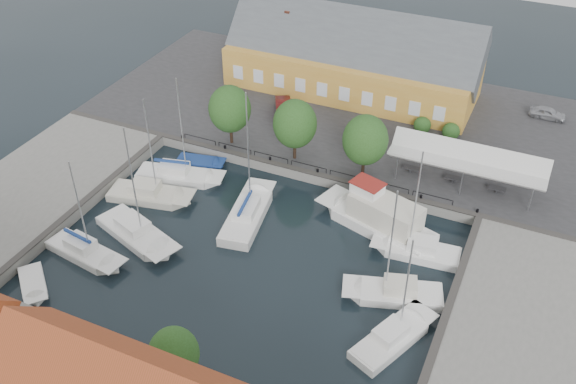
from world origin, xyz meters
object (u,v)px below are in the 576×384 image
Objects in this scene: east_boat_c at (392,339)px; west_boat_d at (85,253)px; trawler at (379,219)px; west_boat_a at (178,177)px; east_boat_b at (395,295)px; launch_sw at (34,286)px; launch_nw at (200,163)px; east_boat_a at (418,252)px; warehouse at (348,60)px; center_sailboat at (248,215)px; west_boat_c at (137,234)px; tent_canopy at (468,160)px; west_boat_b at (150,196)px; car_silver at (548,113)px; car_red at (283,108)px.

east_boat_c is 0.94× the size of west_boat_d.
trawler is 19.87m from west_boat_a.
launch_sw is (-25.98, -10.55, -0.17)m from east_boat_b.
east_boat_b reaches higher than launch_nw.
launch_sw is at bearing -167.06° from east_boat_c.
east_boat_a reaches higher than east_boat_c.
trawler is (11.12, -22.13, -3.41)m from warehouse.
center_sailboat is (0.14, -25.60, -4.06)m from warehouse.
launch_nw is at bearing 84.14° from west_boat_d.
west_boat_d reaches higher than launch_nw.
west_boat_c is 2.54× the size of launch_sw.
east_boat_a is 27.41m from west_boat_d.
warehouse is 2.42× the size of west_boat_c.
tent_canopy is 30.06m from west_boat_c.
tent_canopy is 29.26m from west_boat_b.
west_boat_a reaches higher than west_boat_d.
center_sailboat reaches higher than launch_sw.
east_boat_b is at bearing -6.68° from west_boat_b.
east_boat_b is at bearing 168.00° from car_silver.
launch_sw is (-3.82, -8.32, -0.17)m from west_boat_c.
west_boat_a reaches higher than tent_canopy.
warehouse is 6.17× the size of launch_sw.
car_red is 32.06m from launch_sw.
warehouse is 21.90m from launch_nw.
west_boat_c is at bearing -81.08° from west_boat_a.
car_red is 0.45× the size of west_boat_d.
trawler reaches higher than car_silver.
east_boat_c is at bearing 12.94° from launch_sw.
launch_nw is (-8.18, -19.85, -4.34)m from warehouse.
trawler is at bearing 17.54° from center_sailboat.
tent_canopy is at bearing -39.86° from warehouse.
east_boat_c reaches higher than launch_sw.
west_boat_c is at bearing -66.97° from west_boat_b.
west_boat_a reaches higher than launch_nw.
west_boat_d is 2.21× the size of launch_sw.
east_boat_b is (-0.29, -5.47, -0.00)m from east_boat_a.
east_boat_b is at bearing -74.92° from car_red.
tent_canopy is 10.28m from trawler.
west_boat_a reaches higher than east_boat_c.
west_boat_a reaches higher than car_silver.
launch_nw is (-24.08, 13.98, -0.17)m from east_boat_c.
east_boat_a is (-1.49, -10.17, -3.42)m from tent_canopy.
car_silver is at bearing 65.34° from trawler.
west_boat_c is at bearing 140.00° from car_silver.
east_boat_b is at bearing -15.66° from west_boat_a.
west_boat_d is 15.73m from launch_nw.
west_boat_c reaches higher than tent_canopy.
car_silver is 49.34m from west_boat_d.
car_red is at bearing 71.86° from west_boat_a.
trawler is at bearing -68.56° from car_red.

